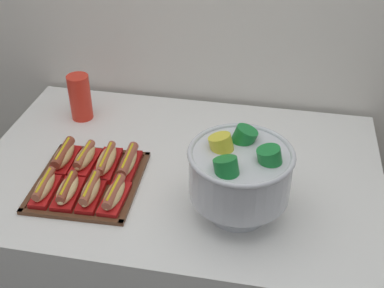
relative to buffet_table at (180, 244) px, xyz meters
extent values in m
cube|color=white|center=(0.00, 0.00, 0.00)|extent=(1.37, 0.92, 0.75)
cylinder|color=black|center=(-0.57, 0.34, -0.39)|extent=(0.05, 0.05, 0.04)
cylinder|color=black|center=(0.57, 0.34, -0.39)|extent=(0.05, 0.05, 0.04)
cube|color=#56331E|center=(-0.27, -0.14, 0.38)|extent=(0.34, 0.37, 0.01)
cube|color=#56331E|center=(-0.26, -0.31, 0.39)|extent=(0.33, 0.03, 0.01)
cube|color=#56331E|center=(-0.28, 0.03, 0.39)|extent=(0.33, 0.03, 0.01)
cube|color=#56331E|center=(-0.43, -0.15, 0.39)|extent=(0.03, 0.36, 0.01)
cube|color=#56331E|center=(-0.11, -0.14, 0.39)|extent=(0.03, 0.36, 0.01)
cube|color=red|center=(-0.38, -0.23, 0.39)|extent=(0.07, 0.16, 0.02)
ellipsoid|color=#E0BC7F|center=(-0.38, -0.23, 0.41)|extent=(0.06, 0.14, 0.04)
cylinder|color=#A8563D|center=(-0.38, -0.23, 0.43)|extent=(0.04, 0.14, 0.03)
cylinder|color=yellow|center=(-0.38, -0.23, 0.44)|extent=(0.02, 0.12, 0.01)
cube|color=#B21414|center=(-0.30, -0.23, 0.39)|extent=(0.08, 0.16, 0.02)
ellipsoid|color=#E0BC7F|center=(-0.30, -0.23, 0.41)|extent=(0.06, 0.15, 0.04)
cylinder|color=brown|center=(-0.30, -0.23, 0.42)|extent=(0.04, 0.14, 0.03)
cylinder|color=yellow|center=(-0.30, -0.23, 0.44)|extent=(0.02, 0.11, 0.01)
cube|color=#B21414|center=(-0.23, -0.22, 0.39)|extent=(0.07, 0.16, 0.02)
ellipsoid|color=#E0BC7F|center=(-0.23, -0.22, 0.42)|extent=(0.06, 0.15, 0.04)
cylinder|color=#A8563D|center=(-0.23, -0.22, 0.43)|extent=(0.04, 0.14, 0.03)
cylinder|color=yellow|center=(-0.23, -0.22, 0.44)|extent=(0.02, 0.12, 0.01)
cube|color=red|center=(-0.15, -0.22, 0.39)|extent=(0.06, 0.16, 0.02)
ellipsoid|color=tan|center=(-0.15, -0.22, 0.41)|extent=(0.05, 0.15, 0.04)
cylinder|color=#9E4C38|center=(-0.15, -0.22, 0.42)|extent=(0.03, 0.14, 0.03)
cylinder|color=yellow|center=(-0.15, -0.22, 0.44)|extent=(0.01, 0.12, 0.01)
cube|color=#B21414|center=(-0.39, -0.06, 0.39)|extent=(0.08, 0.17, 0.02)
ellipsoid|color=tan|center=(-0.39, -0.06, 0.41)|extent=(0.06, 0.15, 0.04)
cylinder|color=brown|center=(-0.39, -0.06, 0.43)|extent=(0.04, 0.15, 0.03)
cylinder|color=yellow|center=(-0.39, -0.06, 0.44)|extent=(0.01, 0.13, 0.01)
cube|color=red|center=(-0.31, -0.06, 0.39)|extent=(0.07, 0.16, 0.02)
ellipsoid|color=tan|center=(-0.31, -0.06, 0.42)|extent=(0.05, 0.14, 0.04)
cylinder|color=#A8563D|center=(-0.31, -0.06, 0.43)|extent=(0.03, 0.14, 0.03)
cylinder|color=yellow|center=(-0.31, -0.06, 0.44)|extent=(0.01, 0.12, 0.01)
cube|color=#B21414|center=(-0.24, -0.06, 0.39)|extent=(0.08, 0.19, 0.02)
ellipsoid|color=tan|center=(-0.24, -0.06, 0.41)|extent=(0.07, 0.17, 0.04)
cylinder|color=#A8563D|center=(-0.24, -0.06, 0.42)|extent=(0.04, 0.16, 0.03)
cylinder|color=yellow|center=(-0.24, -0.06, 0.43)|extent=(0.02, 0.14, 0.01)
cube|color=#B21414|center=(-0.16, -0.05, 0.39)|extent=(0.06, 0.18, 0.02)
ellipsoid|color=tan|center=(-0.16, -0.05, 0.41)|extent=(0.05, 0.16, 0.04)
cylinder|color=#9E4C38|center=(-0.16, -0.05, 0.42)|extent=(0.04, 0.16, 0.03)
cylinder|color=yellow|center=(-0.16, -0.05, 0.44)|extent=(0.01, 0.14, 0.01)
cylinder|color=silver|center=(0.22, -0.19, 0.38)|extent=(0.18, 0.18, 0.02)
cone|color=silver|center=(0.22, -0.19, 0.42)|extent=(0.06, 0.06, 0.06)
cylinder|color=silver|center=(0.22, -0.19, 0.52)|extent=(0.29, 0.29, 0.14)
torus|color=silver|center=(0.22, -0.19, 0.59)|extent=(0.30, 0.30, 0.02)
cylinder|color=#197A33|center=(0.31, -0.21, 0.57)|extent=(0.11, 0.09, 0.14)
cylinder|color=#197A33|center=(0.21, -0.12, 0.57)|extent=(0.11, 0.08, 0.14)
cylinder|color=yellow|center=(0.17, -0.17, 0.57)|extent=(0.11, 0.10, 0.14)
cylinder|color=#197A33|center=(0.20, -0.28, 0.57)|extent=(0.10, 0.10, 0.15)
cylinder|color=red|center=(-0.44, 0.24, 0.43)|extent=(0.08, 0.08, 0.12)
cylinder|color=red|center=(-0.44, 0.24, 0.45)|extent=(0.08, 0.08, 0.12)
cylinder|color=red|center=(-0.44, 0.24, 0.48)|extent=(0.08, 0.08, 0.12)
cylinder|color=red|center=(-0.44, 0.24, 0.50)|extent=(0.08, 0.08, 0.12)
camera|label=1|loc=(0.30, -1.33, 1.41)|focal=46.86mm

